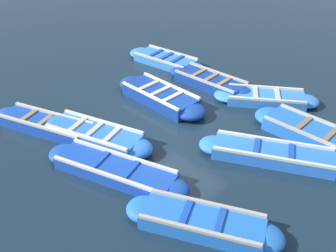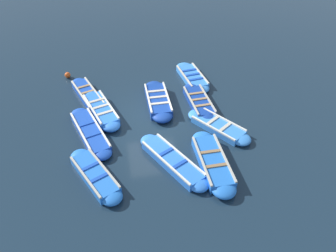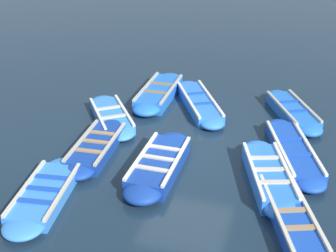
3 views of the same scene
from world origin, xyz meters
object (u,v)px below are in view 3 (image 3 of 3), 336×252
object	(u,v)px
boat_stern_in	(199,103)
boat_end_of_row	(293,152)
boat_mid_row	(292,111)
boat_tucked	(96,147)
boat_broadside	(111,116)
boat_drifting	(291,217)
boat_inner_gap	(159,93)
boat_centre	(45,194)
boat_alongside	(159,165)
boat_far_corner	(269,176)

from	to	relation	value
boat_stern_in	boat_end_of_row	distance (m)	3.99
boat_mid_row	boat_tucked	bearing A→B (deg)	128.11
boat_tucked	boat_mid_row	bearing A→B (deg)	-51.89
boat_broadside	boat_mid_row	bearing A→B (deg)	-69.79
boat_stern_in	boat_drifting	size ratio (longest dim) A/B	1.05
boat_inner_gap	boat_mid_row	distance (m)	4.55
boat_stern_in	boat_centre	size ratio (longest dim) A/B	1.09
boat_inner_gap	boat_stern_in	xyz separation A→B (m)	(-0.36, -1.53, -0.03)
boat_tucked	boat_stern_in	bearing A→B (deg)	-28.53
boat_tucked	boat_stern_in	size ratio (longest dim) A/B	0.91
boat_alongside	boat_far_corner	bearing A→B (deg)	-83.90
boat_alongside	boat_centre	distance (m)	2.93
boat_centre	boat_drifting	bearing A→B (deg)	-81.73
boat_centre	boat_broadside	bearing A→B (deg)	2.25
boat_drifting	boat_mid_row	size ratio (longest dim) A/B	1.07
boat_broadside	boat_centre	size ratio (longest dim) A/B	0.93
boat_drifting	boat_far_corner	world-z (taller)	boat_far_corner
boat_far_corner	boat_centre	xyz separation A→B (m)	(-2.25, 4.96, -0.05)
boat_stern_in	boat_mid_row	bearing A→B (deg)	-85.63
boat_drifting	boat_broadside	bearing A→B (deg)	58.51
boat_inner_gap	boat_stern_in	bearing A→B (deg)	-103.26
boat_end_of_row	boat_centre	world-z (taller)	boat_end_of_row
boat_alongside	boat_end_of_row	size ratio (longest dim) A/B	0.90
boat_stern_in	boat_inner_gap	bearing A→B (deg)	76.74
boat_mid_row	boat_centre	bearing A→B (deg)	140.31
boat_drifting	boat_end_of_row	world-z (taller)	boat_drifting
boat_inner_gap	boat_far_corner	world-z (taller)	boat_far_corner
boat_inner_gap	boat_alongside	size ratio (longest dim) A/B	1.06
boat_stern_in	boat_centre	bearing A→B (deg)	159.83
boat_tucked	boat_end_of_row	bearing A→B (deg)	-75.46
boat_centre	boat_mid_row	xyz separation A→B (m)	(6.34, -5.26, 0.02)
boat_broadside	boat_end_of_row	size ratio (longest dim) A/B	0.81
boat_tucked	boat_alongside	world-z (taller)	boat_alongside
boat_tucked	boat_end_of_row	distance (m)	5.41
boat_tucked	boat_far_corner	xyz separation A→B (m)	(-0.14, -4.74, 0.03)
boat_tucked	boat_far_corner	bearing A→B (deg)	-91.65
boat_broadside	boat_centre	bearing A→B (deg)	-177.75
boat_tucked	boat_end_of_row	size ratio (longest dim) A/B	0.87
boat_end_of_row	boat_mid_row	bearing A→B (deg)	4.40
boat_end_of_row	boat_far_corner	xyz separation A→B (m)	(-1.50, 0.50, 0.04)
boat_broadside	boat_tucked	size ratio (longest dim) A/B	0.93
boat_broadside	boat_inner_gap	bearing A→B (deg)	-22.53
boat_broadside	boat_inner_gap	world-z (taller)	boat_inner_gap
boat_inner_gap	boat_tucked	bearing A→B (deg)	173.11
boat_drifting	boat_alongside	xyz separation A→B (m)	(1.14, 3.40, 0.03)
boat_tucked	boat_end_of_row	xyz separation A→B (m)	(1.36, -5.24, -0.01)
boat_far_corner	boat_drifting	bearing A→B (deg)	-156.34
boat_stern_in	boat_far_corner	bearing A→B (deg)	-144.87
boat_tucked	boat_drifting	size ratio (longest dim) A/B	0.95
boat_broadside	boat_alongside	distance (m)	3.36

